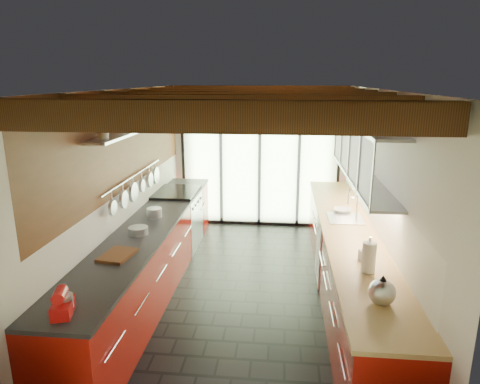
{
  "coord_description": "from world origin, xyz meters",
  "views": [
    {
      "loc": [
        0.43,
        -5.11,
        2.73
      ],
      "look_at": [
        -0.13,
        0.4,
        1.25
      ],
      "focal_mm": 32.0,
      "sensor_mm": 36.0,
      "label": 1
    }
  ],
  "objects_px": {
    "soap_bottle": "(363,253)",
    "bowl": "(342,211)",
    "stand_mixer": "(63,304)",
    "paper_towel": "(369,258)",
    "kettle": "(382,291)"
  },
  "relations": [
    {
      "from": "paper_towel",
      "to": "bowl",
      "type": "relative_size",
      "value": 1.53
    },
    {
      "from": "bowl",
      "to": "soap_bottle",
      "type": "bearing_deg",
      "value": -90.0
    },
    {
      "from": "paper_towel",
      "to": "soap_bottle",
      "type": "xyz_separation_m",
      "value": [
        0.0,
        0.27,
        -0.07
      ]
    },
    {
      "from": "soap_bottle",
      "to": "stand_mixer",
      "type": "bearing_deg",
      "value": -153.17
    },
    {
      "from": "kettle",
      "to": "bowl",
      "type": "bearing_deg",
      "value": 90.0
    },
    {
      "from": "stand_mixer",
      "to": "paper_towel",
      "type": "distance_m",
      "value": 2.74
    },
    {
      "from": "kettle",
      "to": "paper_towel",
      "type": "height_order",
      "value": "paper_towel"
    },
    {
      "from": "stand_mixer",
      "to": "bowl",
      "type": "distance_m",
      "value": 3.87
    },
    {
      "from": "kettle",
      "to": "bowl",
      "type": "distance_m",
      "value": 2.49
    },
    {
      "from": "kettle",
      "to": "paper_towel",
      "type": "distance_m",
      "value": 0.59
    },
    {
      "from": "soap_bottle",
      "to": "bowl",
      "type": "distance_m",
      "value": 1.63
    },
    {
      "from": "kettle",
      "to": "stand_mixer",
      "type": "bearing_deg",
      "value": -170.57
    },
    {
      "from": "stand_mixer",
      "to": "paper_towel",
      "type": "relative_size",
      "value": 0.79
    },
    {
      "from": "stand_mixer",
      "to": "soap_bottle",
      "type": "relative_size",
      "value": 1.67
    },
    {
      "from": "stand_mixer",
      "to": "bowl",
      "type": "height_order",
      "value": "stand_mixer"
    }
  ]
}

